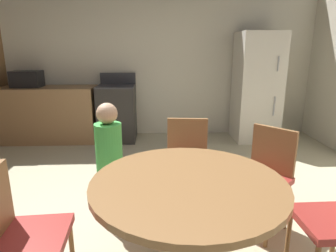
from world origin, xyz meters
name	(u,v)px	position (x,y,z in m)	size (l,w,h in m)	color
ground_plane	(133,243)	(0.00, 0.00, 0.00)	(14.00, 14.00, 0.00)	beige
wall_back	(144,57)	(0.00, 3.14, 1.35)	(6.15, 0.12, 2.70)	silver
kitchen_counter	(36,114)	(-1.79, 2.74, 0.45)	(1.97, 0.60, 0.90)	#9E754C
oven_range	(117,112)	(-0.45, 2.74, 0.47)	(0.60, 0.60, 1.10)	#2D2B28
refrigerator	(257,87)	(1.86, 2.69, 0.88)	(0.68, 0.68, 1.76)	silver
microwave	(27,79)	(-1.86, 2.74, 1.03)	(0.44, 0.32, 0.26)	black
dining_table	(188,205)	(0.38, -0.46, 0.60)	(1.15, 1.15, 0.76)	olive
chair_north	(187,160)	(0.48, 0.52, 0.50)	(0.44, 0.44, 0.87)	olive
chair_west	(19,231)	(-0.59, -0.52, 0.50)	(0.43, 0.43, 0.87)	olive
chair_northeast	(265,172)	(1.11, 0.20, 0.50)	(0.57, 0.57, 0.87)	olive
person_child	(110,163)	(-0.19, 0.27, 0.58)	(0.31, 0.31, 1.09)	#8C337A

